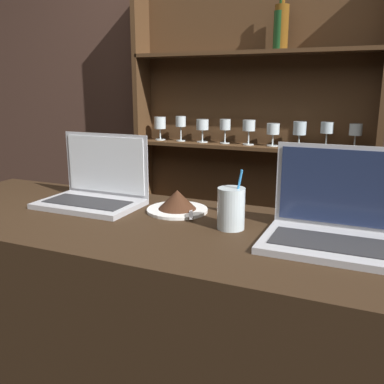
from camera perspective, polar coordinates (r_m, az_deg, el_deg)
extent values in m
cube|color=black|center=(1.51, -1.74, -22.87)|extent=(1.94, 0.62, 1.00)
cube|color=#4C3328|center=(2.45, 11.60, 12.33)|extent=(7.00, 0.06, 2.70)
cube|color=#472D19|center=(2.66, -6.38, 4.71)|extent=(0.03, 0.18, 1.97)
cube|color=#472D19|center=(2.31, 23.34, 2.26)|extent=(0.03, 0.18, 1.97)
cube|color=#472D19|center=(2.48, 7.97, 4.00)|extent=(1.35, 0.02, 1.97)
cube|color=#472D19|center=(2.50, 7.15, -5.22)|extent=(1.31, 0.18, 0.02)
cube|color=#472D19|center=(2.39, 7.50, 6.02)|extent=(1.31, 0.18, 0.02)
cube|color=#472D19|center=(2.37, 7.89, 17.88)|extent=(1.31, 0.18, 0.02)
cylinder|color=silver|center=(2.59, -4.25, 7.00)|extent=(0.06, 0.06, 0.01)
cylinder|color=silver|center=(2.59, -4.27, 7.75)|extent=(0.01, 0.01, 0.06)
cylinder|color=silver|center=(2.58, -4.29, 9.20)|extent=(0.07, 0.07, 0.07)
cylinder|color=silver|center=(2.53, -1.50, 6.87)|extent=(0.05, 0.05, 0.01)
cylinder|color=silver|center=(2.53, -1.50, 7.83)|extent=(0.01, 0.01, 0.08)
cylinder|color=silver|center=(2.52, -1.51, 9.40)|extent=(0.06, 0.06, 0.06)
cylinder|color=silver|center=(2.48, 1.39, 6.71)|extent=(0.06, 0.06, 0.01)
cylinder|color=silver|center=(2.47, 1.40, 7.54)|extent=(0.01, 0.01, 0.07)
cylinder|color=silver|center=(2.46, 1.40, 8.99)|extent=(0.07, 0.07, 0.06)
cylinder|color=silver|center=(2.43, 4.40, 6.53)|extent=(0.05, 0.05, 0.01)
cylinder|color=silver|center=(2.42, 4.41, 7.44)|extent=(0.01, 0.01, 0.07)
cylinder|color=silver|center=(2.42, 4.44, 8.97)|extent=(0.06, 0.06, 0.06)
cylinder|color=silver|center=(2.39, 7.51, 6.33)|extent=(0.06, 0.06, 0.01)
cylinder|color=silver|center=(2.38, 7.54, 7.25)|extent=(0.01, 0.01, 0.07)
cylinder|color=silver|center=(2.37, 7.59, 8.80)|extent=(0.07, 0.07, 0.06)
cylinder|color=silver|center=(2.35, 10.73, 6.10)|extent=(0.06, 0.06, 0.01)
cylinder|color=silver|center=(2.35, 10.76, 6.87)|extent=(0.01, 0.01, 0.06)
cylinder|color=silver|center=(2.34, 10.83, 8.28)|extent=(0.07, 0.07, 0.06)
cylinder|color=silver|center=(2.32, 14.02, 5.84)|extent=(0.06, 0.06, 0.01)
cylinder|color=silver|center=(2.32, 14.07, 6.66)|extent=(0.01, 0.01, 0.06)
cylinder|color=silver|center=(2.31, 14.17, 8.26)|extent=(0.07, 0.07, 0.07)
cylinder|color=silver|center=(2.31, 17.38, 5.56)|extent=(0.06, 0.06, 0.01)
cylinder|color=silver|center=(2.30, 17.45, 6.56)|extent=(0.01, 0.01, 0.07)
cylinder|color=silver|center=(2.29, 17.57, 8.19)|extent=(0.06, 0.06, 0.06)
cylinder|color=silver|center=(2.30, 20.78, 5.26)|extent=(0.06, 0.06, 0.01)
cylinder|color=silver|center=(2.29, 20.86, 6.20)|extent=(0.01, 0.01, 0.07)
cylinder|color=silver|center=(2.28, 21.00, 7.79)|extent=(0.06, 0.06, 0.06)
cylinder|color=brown|center=(2.35, 11.83, 20.67)|extent=(0.07, 0.07, 0.22)
cylinder|color=#1E4C23|center=(2.34, 11.73, 20.32)|extent=(0.07, 0.07, 0.19)
cylinder|color=#1E4C23|center=(2.36, 11.89, 23.31)|extent=(0.03, 0.03, 0.06)
cube|color=#ADADB2|center=(1.52, -13.52, -1.57)|extent=(0.34, 0.22, 0.02)
cube|color=#28282B|center=(1.50, -13.79, -1.29)|extent=(0.29, 0.12, 0.00)
cube|color=#ADADB2|center=(1.58, -11.38, 3.63)|extent=(0.34, 0.00, 0.22)
cube|color=silver|center=(1.57, -11.43, 3.61)|extent=(0.32, 0.01, 0.20)
cube|color=#ADADB2|center=(1.16, 17.96, -6.67)|extent=(0.35, 0.25, 0.02)
cube|color=#28282B|center=(1.14, 17.93, -6.38)|extent=(0.29, 0.14, 0.00)
cube|color=#ADADB2|center=(1.24, 19.00, 0.63)|extent=(0.35, 0.00, 0.23)
cube|color=#1E2847|center=(1.24, 18.99, 0.61)|extent=(0.32, 0.01, 0.21)
cylinder|color=white|center=(1.42, -1.98, -2.42)|extent=(0.20, 0.20, 0.01)
cone|color=#381E11|center=(1.41, -1.99, -0.99)|extent=(0.13, 0.13, 0.06)
cube|color=#B7B7BC|center=(1.38, -0.17, -2.54)|extent=(0.08, 0.16, 0.00)
cylinder|color=silver|center=(1.24, 5.23, -2.20)|extent=(0.08, 0.08, 0.12)
cylinder|color=#338CD8|center=(1.23, 5.88, -1.01)|extent=(0.04, 0.01, 0.18)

